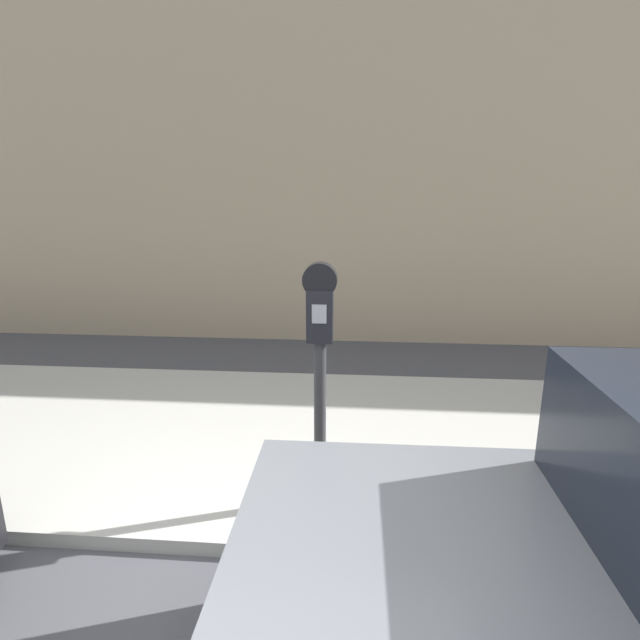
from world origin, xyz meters
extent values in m
cube|color=#ADAAA3|center=(0.00, 2.20, 0.05)|extent=(24.00, 2.80, 0.10)
cube|color=tan|center=(0.00, 5.34, 2.84)|extent=(24.00, 0.30, 5.68)
cylinder|color=#2D2D30|center=(0.28, 1.27, 0.66)|extent=(0.08, 0.08, 1.12)
cube|color=black|center=(0.28, 1.27, 1.39)|extent=(0.16, 0.11, 0.33)
cube|color=gray|center=(0.28, 1.21, 1.41)|extent=(0.09, 0.01, 0.11)
cylinder|color=black|center=(0.28, 1.27, 1.61)|extent=(0.21, 0.09, 0.21)
cylinder|color=black|center=(0.91, 0.46, 0.32)|extent=(0.63, 0.22, 0.63)
camera|label=1|loc=(0.51, -1.65, 2.14)|focal=28.00mm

